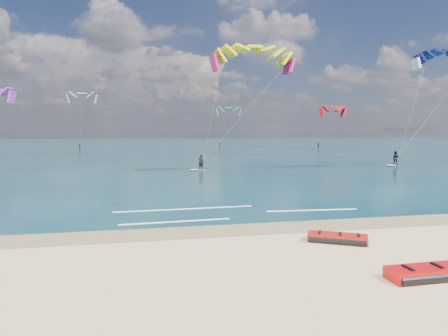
# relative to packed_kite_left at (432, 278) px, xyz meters

# --- Properties ---
(ground) EXTENTS (320.00, 320.00, 0.00)m
(ground) POSITION_rel_packed_kite_left_xyz_m (-4.95, 44.12, 0.00)
(ground) COLOR tan
(ground) RESTS_ON ground
(wet_sand_strip) EXTENTS (320.00, 2.40, 0.01)m
(wet_sand_strip) POSITION_rel_packed_kite_left_xyz_m (-4.95, 7.12, 0.00)
(wet_sand_strip) COLOR olive
(wet_sand_strip) RESTS_ON ground
(sea) EXTENTS (320.00, 200.00, 0.04)m
(sea) POSITION_rel_packed_kite_left_xyz_m (-4.95, 108.12, 0.02)
(sea) COLOR #092535
(sea) RESTS_ON ground
(packed_kite_left) EXTENTS (3.16, 1.27, 0.45)m
(packed_kite_left) POSITION_rel_packed_kite_left_xyz_m (0.00, 0.00, 0.00)
(packed_kite_left) COLOR #B9090B
(packed_kite_left) RESTS_ON ground
(packed_kite_mid) EXTENTS (2.79, 2.23, 0.41)m
(packed_kite_mid) POSITION_rel_packed_kite_left_xyz_m (-1.00, 4.25, 0.00)
(packed_kite_mid) COLOR red
(packed_kite_mid) RESTS_ON ground
(kitesurfer_main) EXTENTS (11.77, 7.30, 14.43)m
(kitesurfer_main) POSITION_rel_packed_kite_left_xyz_m (0.14, 31.34, 7.38)
(kitesurfer_main) COLOR yellow
(kitesurfer_main) RESTS_ON sea
(kitesurfer_far) EXTENTS (10.39, 5.75, 15.40)m
(kitesurfer_far) POSITION_rel_packed_kite_left_xyz_m (25.10, 33.25, 8.21)
(kitesurfer_far) COLOR #C3D41F
(kitesurfer_far) RESTS_ON sea
(shoreline_foam) EXTENTS (13.73, 3.63, 0.01)m
(shoreline_foam) POSITION_rel_packed_kite_left_xyz_m (-4.66, 10.80, 0.05)
(shoreline_foam) COLOR white
(shoreline_foam) RESTS_ON ground
(distant_kites) EXTENTS (90.85, 43.01, 14.56)m
(distant_kites) POSITION_rel_packed_kite_left_xyz_m (-15.06, 83.75, 5.97)
(distant_kites) COLOR #CF3DB8
(distant_kites) RESTS_ON ground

